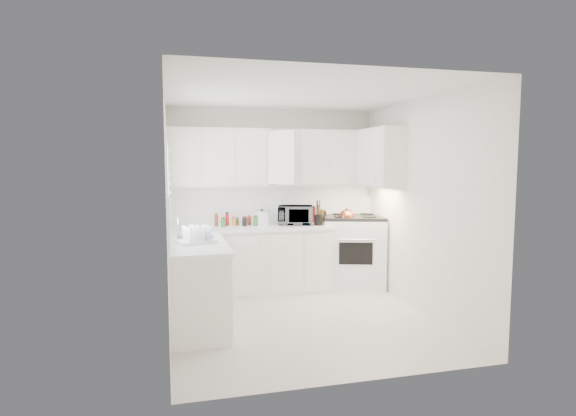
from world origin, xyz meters
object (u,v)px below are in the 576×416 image
object	(u,v)px
tea_kettle	(346,216)
microwave	(295,213)
stove	(354,241)
rice_cooker	(262,217)
dish_rack	(196,233)
utensil_crock	(318,212)

from	to	relation	value
tea_kettle	microwave	world-z (taller)	microwave
stove	rice_cooker	bearing A→B (deg)	-165.87
tea_kettle	rice_cooker	size ratio (longest dim) A/B	1.20
stove	tea_kettle	xyz separation A→B (m)	(-0.18, -0.16, 0.40)
stove	dish_rack	size ratio (longest dim) A/B	3.41
rice_cooker	utensil_crock	distance (m)	0.80
microwave	utensil_crock	world-z (taller)	utensil_crock
microwave	stove	bearing A→B (deg)	13.60
microwave	rice_cooker	bearing A→B (deg)	-169.72
stove	utensil_crock	size ratio (longest dim) A/B	3.67
microwave	dish_rack	distance (m)	1.90
stove	rice_cooker	world-z (taller)	stove
stove	rice_cooker	distance (m)	1.42
stove	dish_rack	world-z (taller)	stove
rice_cooker	dish_rack	world-z (taller)	rice_cooker
stove	dish_rack	xyz separation A→B (m)	(-2.35, -1.18, 0.39)
rice_cooker	dish_rack	size ratio (longest dim) A/B	0.59
stove	rice_cooker	xyz separation A→B (m)	(-1.36, 0.07, 0.39)
utensil_crock	dish_rack	bearing A→B (deg)	-149.28
stove	tea_kettle	bearing A→B (deg)	-121.22
rice_cooker	utensil_crock	xyz separation A→B (m)	(0.76, -0.22, 0.07)
utensil_crock	rice_cooker	bearing A→B (deg)	164.23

